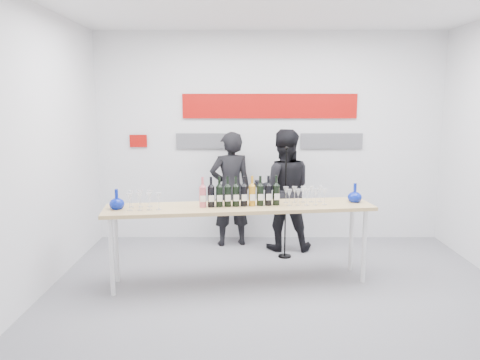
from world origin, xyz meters
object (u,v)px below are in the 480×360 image
object	(u,v)px
tasting_table	(240,211)
presenter_right	(283,190)
presenter_left	(231,189)
mic_stand	(285,224)

from	to	relation	value
tasting_table	presenter_right	world-z (taller)	presenter_right
presenter_left	tasting_table	bearing A→B (deg)	81.34
presenter_right	mic_stand	world-z (taller)	presenter_right
presenter_right	mic_stand	bearing A→B (deg)	91.98
tasting_table	presenter_left	bearing A→B (deg)	87.72
tasting_table	mic_stand	xyz separation A→B (m)	(0.58, 0.86, -0.37)
presenter_left	presenter_right	bearing A→B (deg)	151.73
presenter_right	mic_stand	size ratio (longest dim) A/B	1.13
tasting_table	presenter_right	bearing A→B (deg)	56.69
tasting_table	mic_stand	bearing A→B (deg)	48.03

